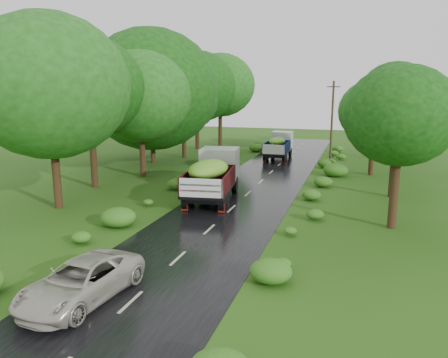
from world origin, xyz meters
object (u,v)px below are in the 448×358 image
at_px(truck_far, 279,144).
at_px(utility_pole, 332,119).
at_px(truck_near, 214,173).
at_px(car, 81,281).

bearing_deg(truck_far, utility_pole, 17.18).
bearing_deg(truck_near, truck_far, 78.94).
xyz_separation_m(truck_far, car, (-0.93, -31.85, -0.74)).
bearing_deg(car, truck_near, 96.49).
xyz_separation_m(truck_near, utility_pole, (6.04, 19.07, 2.26)).
distance_m(truck_near, truck_far, 17.51).
relative_size(truck_near, utility_pole, 0.96).
bearing_deg(truck_near, car, -97.01).
bearing_deg(truck_far, truck_near, -94.14).
bearing_deg(utility_pole, truck_far, -146.58).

